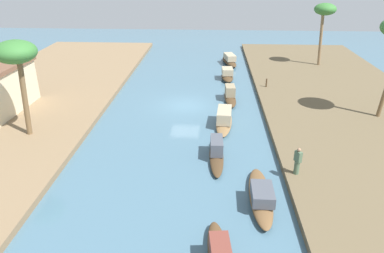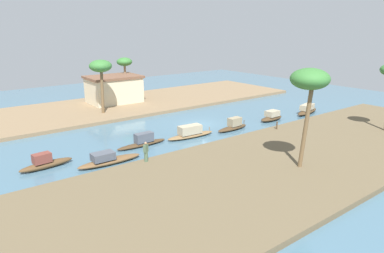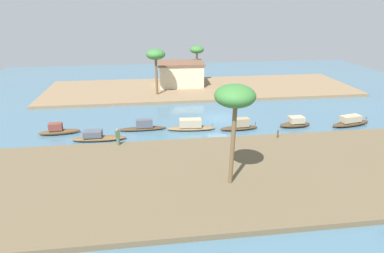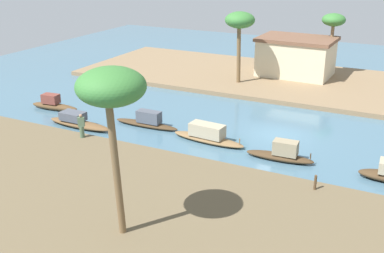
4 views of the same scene
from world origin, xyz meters
name	(u,v)px [view 2 (image 2 of 4)]	position (x,y,z in m)	size (l,w,h in m)	color
river_water	(200,124)	(0.00, 0.00, 0.00)	(75.25, 75.25, 0.00)	#476B7F
riverbank_left	(302,156)	(0.00, -13.78, 0.20)	(47.69, 14.40, 0.40)	brown
riverbank_right	(140,103)	(0.00, 13.78, 0.20)	(47.69, 14.40, 0.40)	#846B4C
sampan_with_tall_canopy	(307,110)	(14.07, -4.38, 0.47)	(5.07, 2.21, 1.22)	#47331E
sampan_with_red_awning	(190,133)	(-3.88, -3.29, 0.49)	(5.36, 1.56, 1.26)	brown
sampan_open_hull	(45,163)	(-17.82, -2.73, 0.45)	(4.30, 1.29, 1.28)	brown
sampan_midstream	(143,141)	(-9.00, -2.68, 0.44)	(5.17, 0.97, 1.24)	#47331E
sampan_near_left_bank	(233,126)	(1.44, -3.96, 0.47)	(4.27, 1.19, 1.32)	#47331E
sampan_upstream_small	(108,160)	(-13.55, -4.96, 0.39)	(5.40, 1.24, 1.08)	brown
sampan_foreground	(272,117)	(7.76, -3.92, 0.48)	(3.60, 1.34, 1.20)	#47331E
person_on_near_bank	(146,152)	(-11.30, -7.20, 1.18)	(0.49, 0.42, 1.64)	#4C664C
mooring_post	(277,125)	(4.28, -7.54, 0.81)	(0.14, 0.14, 0.82)	#4C3823
palm_tree_left_near	(310,81)	(-2.47, -15.55, 7.01)	(2.82, 2.82, 7.56)	brown
palm_tree_right_tall	(125,63)	(-0.16, 17.53, 5.51)	(2.26, 2.26, 5.95)	#7F6647
palm_tree_right_short	(101,67)	(-7.05, 10.27, 6.01)	(2.71, 2.71, 6.54)	brown
riverside_building	(114,89)	(-3.04, 15.49, 2.28)	(7.33, 5.42, 3.72)	beige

